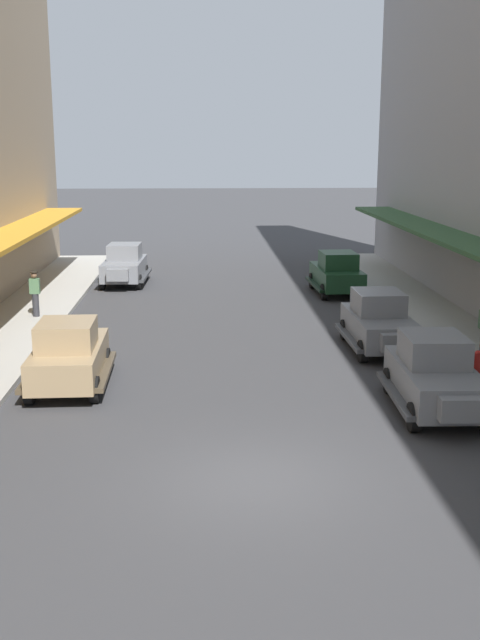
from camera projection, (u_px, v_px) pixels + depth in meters
name	position (u px, v px, depth m)	size (l,w,h in m)	color
ground_plane	(256.00, 480.00, 14.86)	(200.00, 200.00, 0.00)	#38383A
parked_car_0	(379.00, 321.00, 24.05)	(2.18, 4.28, 1.84)	slate
parked_car_1	(69.00, 353.00, 20.34)	(2.20, 4.28, 1.84)	#997F5B
parked_car_2	(337.00, 272.00, 33.14)	(2.27, 4.30, 1.84)	#193D23
parked_car_3	(435.00, 373.00, 18.53)	(2.27, 4.31, 1.84)	slate
parked_car_4	(124.00, 264.00, 35.39)	(2.28, 4.31, 1.84)	slate
fire_hydrant	(477.00, 365.00, 20.56)	(0.24, 0.24, 0.82)	#B21E19
pedestrian_3	(35.00, 293.00, 28.08)	(0.36, 0.28, 1.67)	#2D2D33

